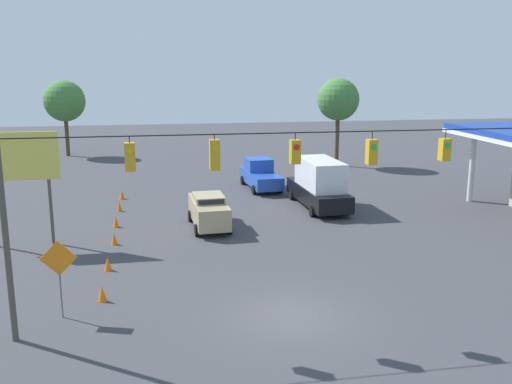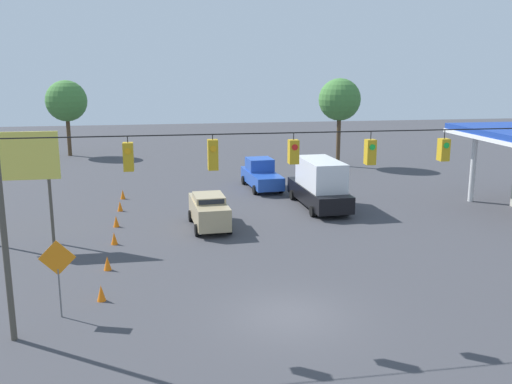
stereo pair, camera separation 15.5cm
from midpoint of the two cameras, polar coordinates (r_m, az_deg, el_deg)
ground_plane at (r=20.84m, az=3.58°, el=-12.24°), size 140.00×140.00×0.00m
overhead_signal_span at (r=19.08m, az=3.62°, el=0.34°), size 18.69×0.38×7.09m
pickup_truck_blue_oncoming_deep at (r=41.37m, az=0.64°, el=1.72°), size 2.43×5.56×2.12m
sedan_tan_withflow_mid at (r=31.36m, az=-4.58°, el=-1.83°), size 2.13×4.67×1.85m
box_truck_black_oncoming_far at (r=35.76m, az=6.51°, el=0.79°), size 2.60×6.96×3.06m
traffic_cone_nearest at (r=22.63m, az=-15.03°, el=-9.73°), size 0.34×0.34×0.63m
traffic_cone_second at (r=25.80m, az=-14.47°, el=-6.91°), size 0.34×0.34×0.63m
traffic_cone_third at (r=29.31m, az=-13.85°, el=-4.52°), size 0.34×0.34×0.63m
traffic_cone_fourth at (r=32.43m, az=-13.68°, el=-2.87°), size 0.34×0.34×0.63m
traffic_cone_fifth at (r=35.89m, az=-13.32°, el=-1.38°), size 0.34×0.34×0.63m
traffic_cone_farthest at (r=39.10m, az=-13.07°, el=-0.23°), size 0.34×0.34×0.63m
roadside_billboard at (r=29.83m, az=-22.50°, el=2.61°), size 3.81×0.16×5.64m
work_zone_sign at (r=21.09m, az=-19.03°, el=-6.81°), size 1.27×0.06×2.84m
tree_horizon_left at (r=59.03m, az=-18.36°, el=8.62°), size 3.98×3.98×7.38m
tree_horizon_right at (r=50.78m, az=8.45°, el=9.09°), size 3.67×3.67×7.69m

